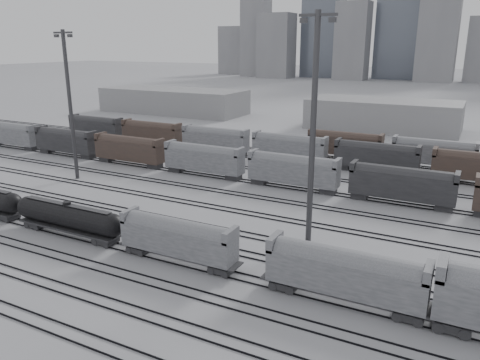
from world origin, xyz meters
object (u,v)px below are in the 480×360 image
at_px(hopper_car_a, 178,237).
at_px(hopper_car_b, 345,271).
at_px(light_mast_c, 313,127).
at_px(tank_car_b, 68,217).

height_order(hopper_car_a, hopper_car_b, hopper_car_b).
height_order(hopper_car_b, light_mast_c, light_mast_c).
bearing_deg(light_mast_c, tank_car_b, -156.55).
height_order(tank_car_b, hopper_car_a, hopper_car_a).
bearing_deg(tank_car_b, hopper_car_a, 0.00).
relative_size(tank_car_b, light_mast_c, 0.64).
distance_m(tank_car_b, hopper_car_a, 16.26).
relative_size(hopper_car_a, light_mast_c, 0.52).
bearing_deg(light_mast_c, hopper_car_a, -132.45).
distance_m(hopper_car_b, light_mast_c, 17.54).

